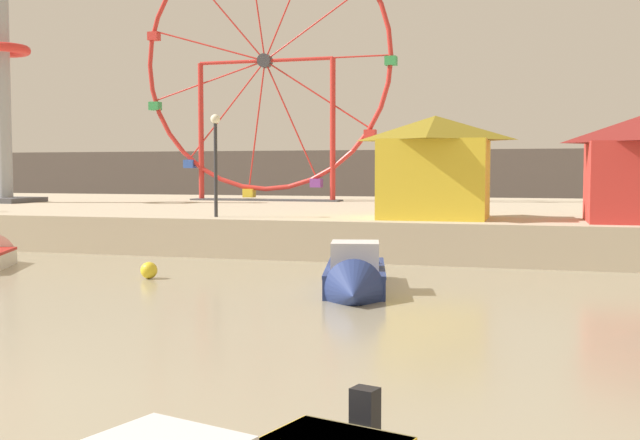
{
  "coord_description": "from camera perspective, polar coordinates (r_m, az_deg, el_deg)",
  "views": [
    {
      "loc": [
        8.83,
        -6.71,
        2.84
      ],
      "look_at": [
        3.63,
        10.82,
        1.67
      ],
      "focal_mm": 44.1,
      "sensor_mm": 36.0,
      "label": 1
    }
  ],
  "objects": [
    {
      "name": "distant_town_skyline",
      "position": [
        62.25,
        8.37,
        3.03
      ],
      "size": [
        140.0,
        3.0,
        4.4
      ],
      "primitive_type": "cube",
      "color": "#564C47",
      "rests_on": "ground_plane"
    },
    {
      "name": "carnival_booth_red_striped",
      "position": [
        25.65,
        22.14,
        3.58
      ],
      "size": [
        3.37,
        3.57,
        3.21
      ],
      "rotation": [
        0.0,
        0.0,
        0.03
      ],
      "color": "red",
      "rests_on": "quay_promenade"
    },
    {
      "name": "mooring_buoy_orange",
      "position": [
        21.02,
        -12.31,
        -3.59
      ],
      "size": [
        0.44,
        0.44,
        0.44
      ],
      "primitive_type": "sphere",
      "color": "yellow",
      "rests_on": "ground_plane"
    },
    {
      "name": "drop_tower_steel_tower",
      "position": [
        41.42,
        -22.01,
        8.68
      ],
      "size": [
        2.8,
        2.8,
        11.46
      ],
      "color": "#999EA3",
      "rests_on": "quay_promenade"
    },
    {
      "name": "motorboat_navy_blue",
      "position": [
        18.09,
        2.55,
        -4.2
      ],
      "size": [
        2.37,
        4.98,
        1.55
      ],
      "rotation": [
        0.0,
        0.0,
        4.94
      ],
      "color": "navy",
      "rests_on": "ground_plane"
    },
    {
      "name": "carnival_booth_yellow_awning",
      "position": [
        25.84,
        8.34,
        3.96
      ],
      "size": [
        3.81,
        3.45,
        3.34
      ],
      "rotation": [
        0.0,
        0.0,
        0.03
      ],
      "color": "yellow",
      "rests_on": "quay_promenade"
    },
    {
      "name": "quay_promenade",
      "position": [
        35.58,
        2.11,
        0.09
      ],
      "size": [
        110.0,
        22.58,
        1.26
      ],
      "primitive_type": "cube",
      "color": "#B7A88E",
      "rests_on": "ground_plane"
    },
    {
      "name": "promenade_lamp_far",
      "position": [
        26.62,
        -7.59,
        5.15
      ],
      "size": [
        0.32,
        0.32,
        3.44
      ],
      "color": "#2D2D33",
      "rests_on": "quay_promenade"
    },
    {
      "name": "ferris_wheel_red_frame",
      "position": [
        40.87,
        -4.02,
        11.16
      ],
      "size": [
        13.46,
        1.2,
        13.78
      ],
      "color": "red",
      "rests_on": "quay_promenade"
    }
  ]
}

